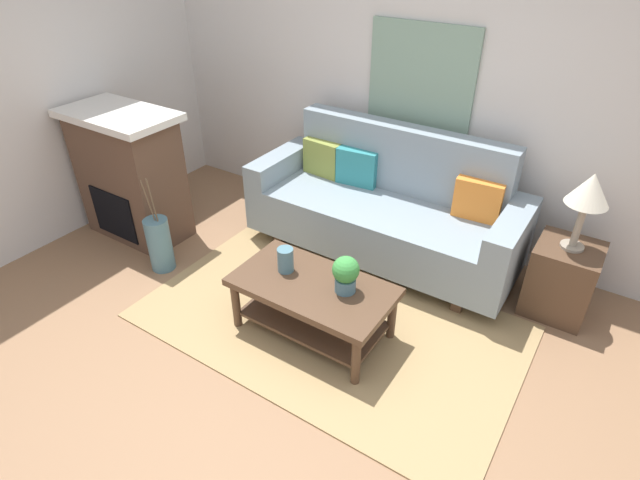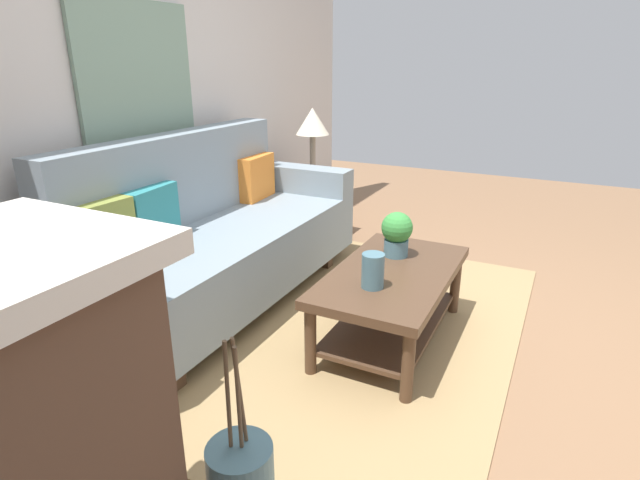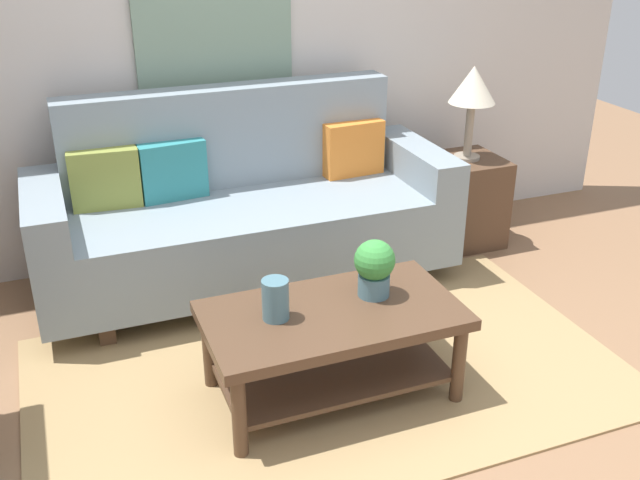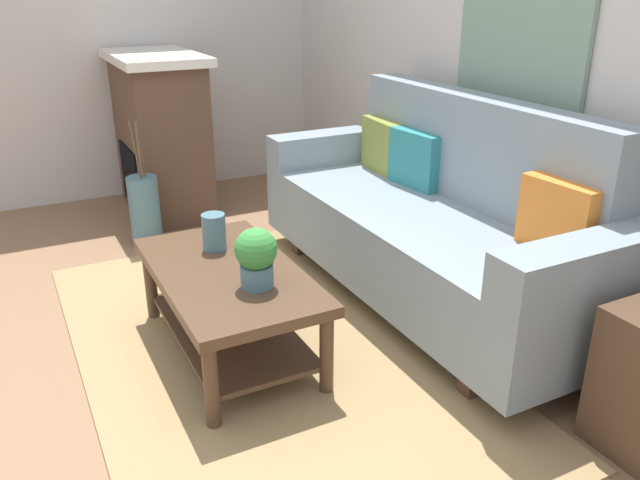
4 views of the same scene
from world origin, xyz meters
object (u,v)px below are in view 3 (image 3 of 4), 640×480
object	(u,v)px
potted_plant_tabletop	(374,266)
side_table	(463,200)
couch	(244,212)
throw_pillow_olive	(105,179)
coffee_table	(332,333)
throw_pillow_orange	(353,148)
framed_painting	(214,17)
table_lamp	(473,89)
tabletop_vase	(275,300)
throw_pillow_teal	(173,170)

from	to	relation	value
potted_plant_tabletop	side_table	bearing A→B (deg)	44.56
side_table	couch	bearing A→B (deg)	-178.94
throw_pillow_olive	coffee_table	bearing A→B (deg)	-59.58
throw_pillow_orange	coffee_table	distance (m)	1.51
couch	framed_painting	xyz separation A→B (m)	(-0.00, 0.47, 0.99)
coffee_table	side_table	bearing A→B (deg)	41.04
potted_plant_tabletop	coffee_table	bearing A→B (deg)	-165.07
side_table	table_lamp	xyz separation A→B (m)	(0.00, 0.00, 0.71)
couch	potted_plant_tabletop	distance (m)	1.16
table_lamp	framed_painting	distance (m)	1.56
potted_plant_tabletop	table_lamp	distance (m)	1.69
coffee_table	table_lamp	distance (m)	1.96
tabletop_vase	potted_plant_tabletop	xyz separation A→B (m)	(0.46, 0.03, 0.05)
tabletop_vase	framed_painting	xyz separation A→B (m)	(0.19, 1.62, 0.90)
side_table	table_lamp	distance (m)	0.71
potted_plant_tabletop	table_lamp	world-z (taller)	table_lamp
throw_pillow_olive	coffee_table	size ratio (longest dim) A/B	0.33
throw_pillow_teal	throw_pillow_orange	world-z (taller)	same
throw_pillow_orange	side_table	xyz separation A→B (m)	(0.73, -0.10, -0.40)
throw_pillow_orange	table_lamp	distance (m)	0.80
couch	potted_plant_tabletop	xyz separation A→B (m)	(0.27, -1.12, 0.14)
throw_pillow_olive	tabletop_vase	xyz separation A→B (m)	(0.52, -1.28, -0.16)
couch	table_lamp	distance (m)	1.54
throw_pillow_orange	potted_plant_tabletop	world-z (taller)	throw_pillow_orange
tabletop_vase	throw_pillow_orange	bearing A→B (deg)	54.75
coffee_table	throw_pillow_teal	bearing A→B (deg)	107.43
couch	framed_painting	bearing A→B (deg)	90.00
coffee_table	framed_painting	size ratio (longest dim) A/B	1.22
throw_pillow_olive	coffee_table	world-z (taller)	throw_pillow_olive
coffee_table	tabletop_vase	bearing A→B (deg)	173.90
throw_pillow_teal	potted_plant_tabletop	distance (m)	1.40
coffee_table	potted_plant_tabletop	world-z (taller)	potted_plant_tabletop
tabletop_vase	framed_painting	distance (m)	1.86
tabletop_vase	table_lamp	world-z (taller)	table_lamp
throw_pillow_teal	table_lamp	distance (m)	1.82
couch	tabletop_vase	size ratio (longest dim) A/B	12.77
throw_pillow_orange	coffee_table	bearing A→B (deg)	-116.83
tabletop_vase	side_table	xyz separation A→B (m)	(1.63, 1.18, -0.24)
couch	throw_pillow_orange	bearing A→B (deg)	9.98
coffee_table	potted_plant_tabletop	bearing A→B (deg)	14.93
throw_pillow_orange	table_lamp	world-z (taller)	table_lamp
tabletop_vase	table_lamp	distance (m)	2.07
throw_pillow_olive	tabletop_vase	distance (m)	1.39
couch	potted_plant_tabletop	world-z (taller)	couch
throw_pillow_olive	side_table	bearing A→B (deg)	-2.63
throw_pillow_teal	side_table	world-z (taller)	throw_pillow_teal
throw_pillow_olive	side_table	size ratio (longest dim) A/B	0.64
throw_pillow_teal	table_lamp	size ratio (longest dim) A/B	0.63
throw_pillow_teal	tabletop_vase	xyz separation A→B (m)	(0.17, -1.28, -0.16)
side_table	framed_painting	bearing A→B (deg)	162.99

